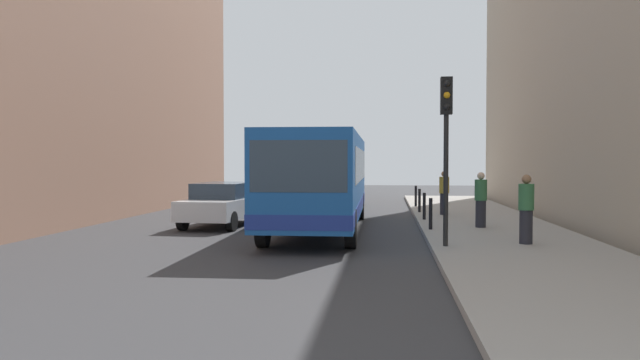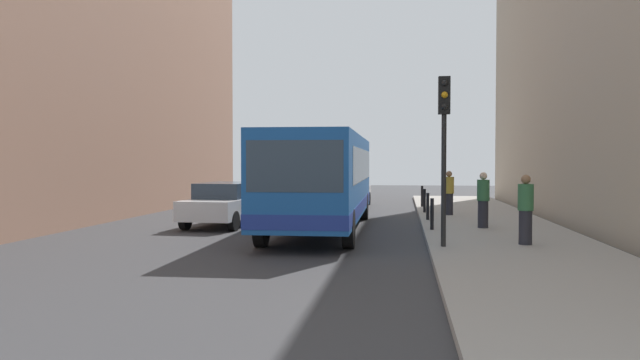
% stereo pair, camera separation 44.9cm
% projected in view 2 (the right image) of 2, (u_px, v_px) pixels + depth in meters
% --- Properties ---
extents(ground_plane, '(80.00, 80.00, 0.00)m').
position_uv_depth(ground_plane, '(312.00, 239.00, 17.51)').
color(ground_plane, '#38383A').
extents(sidewalk, '(4.40, 40.00, 0.15)m').
position_uv_depth(sidewalk, '(506.00, 239.00, 16.78)').
color(sidewalk, '#9E9991').
rests_on(sidewalk, ground).
extents(bus, '(2.65, 11.05, 3.00)m').
position_uv_depth(bus, '(323.00, 177.00, 19.56)').
color(bus, '#19519E').
rests_on(bus, ground).
extents(car_beside_bus, '(2.14, 4.53, 1.48)m').
position_uv_depth(car_beside_bus, '(226.00, 203.00, 21.02)').
color(car_beside_bus, silver).
rests_on(car_beside_bus, ground).
extents(car_behind_bus, '(2.00, 4.47, 1.48)m').
position_uv_depth(car_behind_bus, '(349.00, 191.00, 29.91)').
color(car_behind_bus, silver).
rests_on(car_behind_bus, ground).
extents(traffic_light, '(0.28, 0.33, 4.10)m').
position_uv_depth(traffic_light, '(444.00, 128.00, 14.71)').
color(traffic_light, black).
rests_on(traffic_light, sidewalk).
extents(bollard_near, '(0.11, 0.11, 0.95)m').
position_uv_depth(bollard_near, '(432.00, 214.00, 18.44)').
color(bollard_near, black).
rests_on(bollard_near, sidewalk).
extents(bollard_mid, '(0.11, 0.11, 0.95)m').
position_uv_depth(bollard_mid, '(428.00, 206.00, 21.59)').
color(bollard_mid, black).
rests_on(bollard_mid, sidewalk).
extents(bollard_far, '(0.11, 0.11, 0.95)m').
position_uv_depth(bollard_far, '(425.00, 201.00, 24.73)').
color(bollard_far, black).
rests_on(bollard_far, sidewalk).
extents(bollard_farthest, '(0.11, 0.11, 0.95)m').
position_uv_depth(bollard_farthest, '(422.00, 196.00, 27.88)').
color(bollard_farthest, black).
rests_on(bollard_farthest, sidewalk).
extents(pedestrian_near_signal, '(0.38, 0.38, 1.73)m').
position_uv_depth(pedestrian_near_signal, '(526.00, 210.00, 15.13)').
color(pedestrian_near_signal, '#26262D').
rests_on(pedestrian_near_signal, sidewalk).
extents(pedestrian_mid_sidewalk, '(0.38, 0.38, 1.73)m').
position_uv_depth(pedestrian_mid_sidewalk, '(483.00, 200.00, 18.96)').
color(pedestrian_mid_sidewalk, '#26262D').
rests_on(pedestrian_mid_sidewalk, sidewalk).
extents(pedestrian_far_sidewalk, '(0.38, 0.38, 1.69)m').
position_uv_depth(pedestrian_far_sidewalk, '(449.00, 193.00, 23.53)').
color(pedestrian_far_sidewalk, '#26262D').
rests_on(pedestrian_far_sidewalk, sidewalk).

